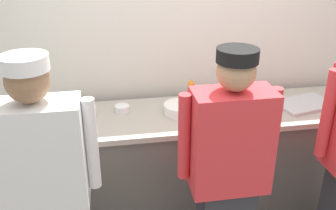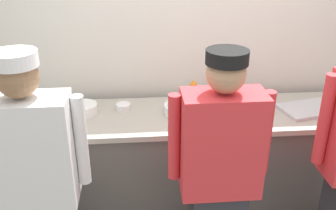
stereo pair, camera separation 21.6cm
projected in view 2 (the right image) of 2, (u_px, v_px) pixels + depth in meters
wall_back at (182, 25)px, 3.02m from camera, size 4.92×0.10×2.99m
prep_counter at (186, 166)px, 3.03m from camera, size 3.14×0.65×0.94m
chef_near_left at (36, 185)px, 2.13m from camera, size 0.60×0.24×1.66m
chef_center at (219, 176)px, 2.23m from camera, size 0.59×0.24×1.63m
plate_stack_front at (181, 109)px, 2.83m from camera, size 0.24×0.24×0.07m
plate_stack_rear at (83, 109)px, 2.83m from camera, size 0.21×0.21×0.07m
mixing_bowl_steel at (242, 102)px, 2.90m from camera, size 0.33×0.33×0.10m
sheet_tray at (310, 109)px, 2.89m from camera, size 0.48×0.37×0.02m
squeeze_bottle_primary at (193, 93)px, 2.95m from camera, size 0.05×0.05×0.21m
ramekin_green_sauce at (41, 123)px, 2.64m from camera, size 0.11×0.11×0.05m
ramekin_red_sauce at (23, 116)px, 2.74m from camera, size 0.08×0.08×0.05m
ramekin_yellow_sauce at (123, 107)px, 2.89m from camera, size 0.11×0.11×0.05m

